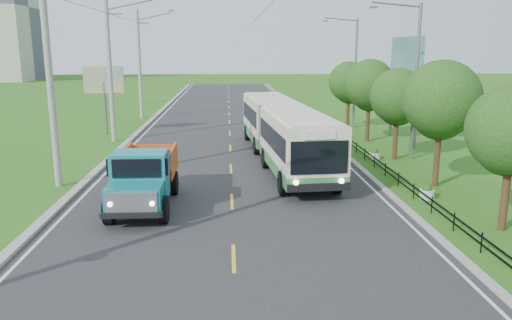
{
  "coord_description": "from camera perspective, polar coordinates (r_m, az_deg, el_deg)",
  "views": [
    {
      "loc": [
        -0.12,
        -14.68,
        6.45
      ],
      "look_at": [
        1.03,
        5.72,
        1.9
      ],
      "focal_mm": 35.0,
      "sensor_mm": 36.0,
      "label": 1
    }
  ],
  "objects": [
    {
      "name": "ground",
      "position": [
        16.04,
        -2.57,
        -11.18
      ],
      "size": [
        240.0,
        240.0,
        0.0
      ],
      "primitive_type": "plane",
      "color": "#2D6217",
      "rests_on": "ground"
    },
    {
      "name": "tree_third",
      "position": [
        25.03,
        20.41,
        6.12
      ],
      "size": [
        3.6,
        3.62,
        6.0
      ],
      "color": "#382314",
      "rests_on": "ground"
    },
    {
      "name": "tree_fourth",
      "position": [
        30.63,
        15.91,
        6.71
      ],
      "size": [
        3.24,
        3.31,
        5.4
      ],
      "color": "#382314",
      "rests_on": "ground"
    },
    {
      "name": "dump_truck",
      "position": [
        21.1,
        -12.69,
        -1.54
      ],
      "size": [
        2.39,
        6.01,
        2.51
      ],
      "rotation": [
        0.0,
        0.0,
        0.01
      ],
      "color": "#157E83",
      "rests_on": "ground"
    },
    {
      "name": "planter_mid",
      "position": [
        30.61,
        13.4,
        0.58
      ],
      "size": [
        0.64,
        0.64,
        0.67
      ],
      "color": "silver",
      "rests_on": "ground"
    },
    {
      "name": "pole_near",
      "position": [
        25.08,
        -22.42,
        8.52
      ],
      "size": [
        3.51,
        0.32,
        10.0
      ],
      "color": "gray",
      "rests_on": "ground"
    },
    {
      "name": "tree_fifth",
      "position": [
        36.32,
        12.86,
        8.14
      ],
      "size": [
        3.48,
        3.52,
        5.8
      ],
      "color": "#382314",
      "rests_on": "ground"
    },
    {
      "name": "edge_line_right",
      "position": [
        35.92,
        7.7,
        2.12
      ],
      "size": [
        0.12,
        120.0,
        0.0
      ],
      "primitive_type": "cube",
      "color": "silver",
      "rests_on": "road"
    },
    {
      "name": "pole_mid",
      "position": [
        36.62,
        -16.32,
        9.93
      ],
      "size": [
        3.51,
        0.32,
        10.0
      ],
      "color": "gray",
      "rests_on": "ground"
    },
    {
      "name": "pole_far",
      "position": [
        48.39,
        -13.14,
        10.62
      ],
      "size": [
        3.51,
        0.32,
        10.0
      ],
      "color": "gray",
      "rests_on": "ground"
    },
    {
      "name": "road",
      "position": [
        35.27,
        -2.98,
        2.01
      ],
      "size": [
        14.0,
        120.0,
        0.02
      ],
      "primitive_type": "cube",
      "color": "#28282B",
      "rests_on": "ground"
    },
    {
      "name": "streetlight_mid",
      "position": [
        30.67,
        17.55,
        9.09
      ],
      "size": [
        3.02,
        0.2,
        9.07
      ],
      "color": "slate",
      "rests_on": "ground"
    },
    {
      "name": "planter_far",
      "position": [
        38.2,
        10.03,
        3.07
      ],
      "size": [
        0.64,
        0.64,
        0.67
      ],
      "color": "silver",
      "rests_on": "ground"
    },
    {
      "name": "railing_right",
      "position": [
        30.44,
        12.32,
        0.6
      ],
      "size": [
        0.04,
        40.0,
        0.6
      ],
      "primitive_type": "cube",
      "color": "black",
      "rests_on": "ground"
    },
    {
      "name": "edge_line_left",
      "position": [
        35.87,
        -13.67,
        1.87
      ],
      "size": [
        0.12,
        120.0,
        0.0
      ],
      "primitive_type": "cube",
      "color": "silver",
      "rests_on": "road"
    },
    {
      "name": "billboard_right",
      "position": [
        36.86,
        16.75,
        10.31
      ],
      "size": [
        0.24,
        6.0,
        7.3
      ],
      "color": "slate",
      "rests_on": "ground"
    },
    {
      "name": "tree_second",
      "position": [
        19.78,
        27.15,
        2.64
      ],
      "size": [
        3.18,
        3.26,
        5.3
      ],
      "color": "#382314",
      "rests_on": "ground"
    },
    {
      "name": "curb_left",
      "position": [
        35.97,
        -14.53,
        1.93
      ],
      "size": [
        0.4,
        120.0,
        0.15
      ],
      "primitive_type": "cube",
      "color": "#9E9E99",
      "rests_on": "ground"
    },
    {
      "name": "tree_back",
      "position": [
        42.12,
        10.6,
        8.53
      ],
      "size": [
        3.3,
        3.36,
        5.5
      ],
      "color": "#382314",
      "rests_on": "ground"
    },
    {
      "name": "streetlight_far",
      "position": [
        44.05,
        11.1,
        10.3
      ],
      "size": [
        3.02,
        0.2,
        9.07
      ],
      "color": "slate",
      "rests_on": "ground"
    },
    {
      "name": "centre_dash",
      "position": [
        16.03,
        -2.57,
        -11.1
      ],
      "size": [
        0.12,
        2.2,
        0.0
      ],
      "primitive_type": "cube",
      "color": "yellow",
      "rests_on": "road"
    },
    {
      "name": "bus",
      "position": [
        29.04,
        3.04,
        3.65
      ],
      "size": [
        3.99,
        17.1,
        3.27
      ],
      "rotation": [
        0.0,
        0.0,
        0.08
      ],
      "color": "#327F40",
      "rests_on": "ground"
    },
    {
      "name": "billboard_left",
      "position": [
        39.89,
        -17.0,
        8.3
      ],
      "size": [
        3.0,
        0.2,
        5.2
      ],
      "color": "slate",
      "rests_on": "ground"
    },
    {
      "name": "curb_right",
      "position": [
        36.01,
        8.48,
        2.17
      ],
      "size": [
        0.3,
        120.0,
        0.1
      ],
      "primitive_type": "cube",
      "color": "#9E9E99",
      "rests_on": "ground"
    },
    {
      "name": "planter_near",
      "position": [
        23.28,
        18.95,
        -3.51
      ],
      "size": [
        0.64,
        0.64,
        0.67
      ],
      "color": "silver",
      "rests_on": "ground"
    }
  ]
}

